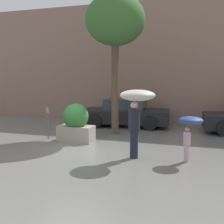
{
  "coord_description": "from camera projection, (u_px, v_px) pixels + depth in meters",
  "views": [
    {
      "loc": [
        3.6,
        -7.63,
        2.26
      ],
      "look_at": [
        0.57,
        1.6,
        1.05
      ],
      "focal_mm": 45.0,
      "sensor_mm": 36.0,
      "label": 1
    }
  ],
  "objects": [
    {
      "name": "ground_plane",
      "position": [
        78.0,
        151.0,
        8.59
      ],
      "size": [
        40.0,
        40.0,
        0.0
      ],
      "primitive_type": "plane",
      "color": "slate"
    },
    {
      "name": "parked_car_near",
      "position": [
        125.0,
        113.0,
        13.09
      ],
      "size": [
        4.11,
        2.28,
        1.26
      ],
      "rotation": [
        0.0,
        0.0,
        1.65
      ],
      "color": "black",
      "rests_on": "ground"
    },
    {
      "name": "planter_box",
      "position": [
        76.0,
        123.0,
        9.87
      ],
      "size": [
        1.24,
        0.9,
        1.35
      ],
      "color": "#9E9384",
      "rests_on": "ground"
    },
    {
      "name": "street_tree",
      "position": [
        115.0,
        22.0,
        10.72
      ],
      "size": [
        2.3,
        2.3,
        5.41
      ],
      "color": "brown",
      "rests_on": "ground"
    },
    {
      "name": "parking_meter",
      "position": [
        48.0,
        116.0,
        10.24
      ],
      "size": [
        0.14,
        0.14,
        1.16
      ],
      "color": "#595B60",
      "rests_on": "ground"
    },
    {
      "name": "person_adult",
      "position": [
        137.0,
        105.0,
        7.62
      ],
      "size": [
        0.96,
        0.96,
        1.93
      ],
      "rotation": [
        0.0,
        0.0,
        -0.72
      ],
      "color": "#1E1E2D",
      "rests_on": "ground"
    },
    {
      "name": "person_child",
      "position": [
        190.0,
        125.0,
        7.42
      ],
      "size": [
        0.65,
        0.65,
        1.23
      ],
      "rotation": [
        0.0,
        0.0,
        0.32
      ],
      "color": "#D199B7",
      "rests_on": "ground"
    },
    {
      "name": "building_facade",
      "position": [
        131.0,
        63.0,
        14.35
      ],
      "size": [
        18.0,
        0.3,
        6.0
      ],
      "color": "#8C6B5B",
      "rests_on": "ground"
    }
  ]
}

